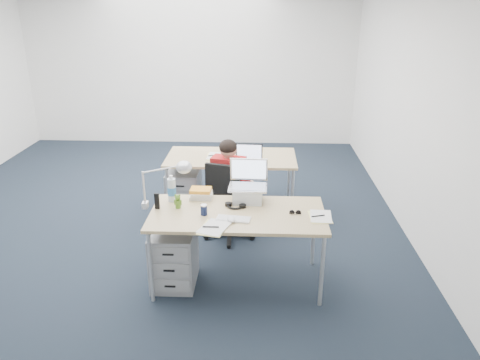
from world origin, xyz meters
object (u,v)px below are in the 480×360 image
(office_chair, at_px, (228,216))
(book_stack, at_px, (201,193))
(desk_far, at_px, (231,160))
(drawer_pedestal_far, at_px, (184,191))
(computer_mouse, at_px, (231,219))
(far_cup, at_px, (246,152))
(silver_laptop, at_px, (248,182))
(cordless_phone, at_px, (157,201))
(drawer_pedestal_near, at_px, (174,257))
(bear_figurine, at_px, (178,201))
(desk_lamp, at_px, (159,184))
(water_bottle, at_px, (172,188))
(can_koozie, at_px, (204,210))
(desk_near, at_px, (238,217))
(headphones, at_px, (235,205))
(wireless_keyboard, at_px, (233,219))
(seated_person, at_px, (232,186))
(dark_laptop, at_px, (249,154))
(sunglasses, at_px, (295,213))

(office_chair, xyz_separation_m, book_stack, (-0.23, -0.56, 0.51))
(desk_far, xyz_separation_m, drawer_pedestal_far, (-0.60, -0.06, -0.41))
(computer_mouse, relative_size, far_cup, 0.98)
(silver_laptop, relative_size, cordless_phone, 2.53)
(drawer_pedestal_near, bearing_deg, book_stack, 57.58)
(bear_figurine, height_order, desk_lamp, desk_lamp)
(water_bottle, height_order, far_cup, water_bottle)
(desk_far, bearing_deg, water_bottle, -109.15)
(desk_far, relative_size, can_koozie, 16.32)
(far_cup, bearing_deg, silver_laptop, -87.42)
(drawer_pedestal_far, height_order, far_cup, far_cup)
(desk_near, bearing_deg, bear_figurine, 171.82)
(silver_laptop, bearing_deg, headphones, -127.01)
(book_stack, bearing_deg, drawer_pedestal_far, 107.09)
(computer_mouse, relative_size, book_stack, 0.51)
(wireless_keyboard, distance_m, headphones, 0.28)
(headphones, height_order, book_stack, book_stack)
(office_chair, bearing_deg, seated_person, 93.81)
(dark_laptop, xyz_separation_m, far_cup, (-0.04, 0.26, -0.06))
(desk_near, relative_size, drawer_pedestal_far, 2.91)
(can_koozie, bearing_deg, seated_person, 80.29)
(desk_far, distance_m, water_bottle, 1.49)
(drawer_pedestal_far, distance_m, desk_lamp, 1.67)
(dark_laptop, bearing_deg, drawer_pedestal_far, 168.47)
(desk_far, distance_m, wireless_keyboard, 1.79)
(bear_figurine, xyz_separation_m, far_cup, (0.58, 1.56, -0.01))
(desk_far, bearing_deg, seated_person, -85.49)
(computer_mouse, bearing_deg, headphones, 66.13)
(seated_person, bearing_deg, headphones, -70.37)
(book_stack, bearing_deg, cordless_phone, -144.73)
(silver_laptop, bearing_deg, computer_mouse, -104.46)
(can_koozie, bearing_deg, office_chair, 80.69)
(drawer_pedestal_far, relative_size, headphones, 2.68)
(drawer_pedestal_far, bearing_deg, can_koozie, -74.39)
(drawer_pedestal_near, relative_size, drawer_pedestal_far, 1.00)
(desk_far, distance_m, bear_figurine, 1.61)
(desk_near, xyz_separation_m, bear_figurine, (-0.56, 0.08, 0.12))
(desk_near, distance_m, sunglasses, 0.53)
(office_chair, height_order, drawer_pedestal_far, office_chair)
(desk_near, relative_size, book_stack, 7.40)
(drawer_pedestal_near, height_order, computer_mouse, computer_mouse)
(silver_laptop, distance_m, computer_mouse, 0.50)
(seated_person, height_order, headphones, seated_person)
(desk_near, distance_m, bear_figurine, 0.58)
(book_stack, bearing_deg, bear_figurine, -128.04)
(desk_far, bearing_deg, desk_near, -84.46)
(cordless_phone, bearing_deg, can_koozie, -5.76)
(office_chair, xyz_separation_m, headphones, (0.12, -0.76, 0.48))
(office_chair, xyz_separation_m, water_bottle, (-0.50, -0.65, 0.60))
(office_chair, height_order, desk_lamp, desk_lamp)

